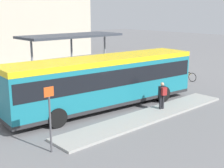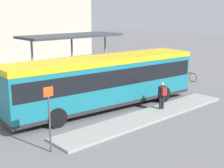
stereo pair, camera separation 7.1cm
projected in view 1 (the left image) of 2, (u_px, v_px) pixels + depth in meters
name	position (u px, v px, depth m)	size (l,w,h in m)	color
ground_plane	(105.00, 108.00, 18.91)	(120.00, 120.00, 0.00)	slate
curb_island	(149.00, 116.00, 17.33)	(11.94, 1.80, 0.12)	#9E9E99
city_bus	(104.00, 79.00, 18.50)	(12.43, 3.60, 3.10)	#197284
pedestrian_waiting	(162.00, 94.00, 18.11)	(0.44, 0.48, 1.60)	#232328
bicycle_yellow	(187.00, 76.00, 26.21)	(0.48, 1.75, 0.75)	black
bicycle_blue	(179.00, 75.00, 26.61)	(0.48, 1.80, 0.78)	black
bicycle_white	(170.00, 74.00, 27.01)	(0.48, 1.70, 0.73)	black
bicycle_green	(167.00, 73.00, 27.80)	(0.48, 1.62, 0.70)	black
station_shelter	(71.00, 37.00, 24.36)	(8.13, 3.14, 3.94)	#383D47
potted_planter_near_shelter	(84.00, 83.00, 22.48)	(0.89, 0.89, 1.27)	slate
platform_sign	(50.00, 117.00, 12.66)	(0.44, 0.08, 2.80)	#4C4C51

